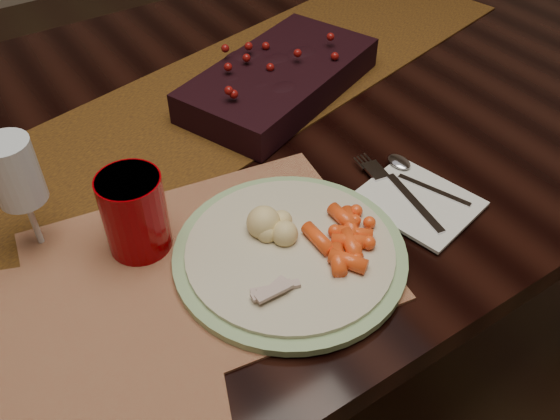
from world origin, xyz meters
TOP-DOWN VIEW (x-y plane):
  - floor at (0.00, 0.00)m, footprint 5.00×5.00m
  - dining_table at (0.00, 0.00)m, footprint 1.80×1.00m
  - table_runner at (-0.05, 0.04)m, footprint 1.59×0.66m
  - centerpiece at (0.16, 0.03)m, footprint 0.40×0.30m
  - placemat_main at (-0.14, -0.25)m, footprint 0.47×0.37m
  - dinner_plate at (-0.04, -0.30)m, footprint 0.38×0.38m
  - baby_carrots at (0.01, -0.33)m, footprint 0.12×0.10m
  - mashed_potatoes at (-0.04, -0.27)m, footprint 0.09×0.08m
  - turkey_shreds at (-0.09, -0.34)m, footprint 0.07×0.06m
  - napkin at (0.16, -0.32)m, footprint 0.16×0.18m
  - fork at (0.15, -0.30)m, footprint 0.05×0.17m
  - spoon at (0.20, -0.29)m, footprint 0.07×0.14m
  - red_cup at (-0.19, -0.18)m, footprint 0.09×0.09m
  - wine_glass at (-0.30, -0.10)m, footprint 0.06×0.06m

SIDE VIEW (x-z plane):
  - floor at x=0.00m, z-range 0.00..0.00m
  - dining_table at x=0.00m, z-range 0.00..0.75m
  - table_runner at x=-0.05m, z-range 0.75..0.75m
  - placemat_main at x=-0.14m, z-range 0.75..0.75m
  - napkin at x=0.16m, z-range 0.75..0.76m
  - spoon at x=0.20m, z-range 0.76..0.76m
  - fork at x=0.15m, z-range 0.76..0.76m
  - dinner_plate at x=-0.04m, z-range 0.75..0.77m
  - turkey_shreds at x=-0.09m, z-range 0.77..0.78m
  - baby_carrots at x=0.01m, z-range 0.77..0.79m
  - centerpiece at x=0.16m, z-range 0.75..0.82m
  - mashed_potatoes at x=-0.04m, z-range 0.77..0.81m
  - red_cup at x=-0.19m, z-range 0.75..0.86m
  - wine_glass at x=-0.30m, z-range 0.75..0.91m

